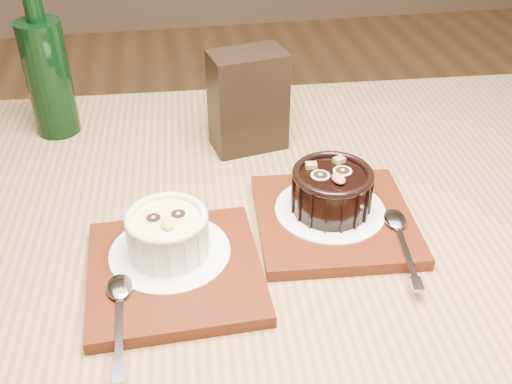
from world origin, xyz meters
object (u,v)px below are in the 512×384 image
table (247,297)px  tray_right (334,220)px  ramekin_dark (332,189)px  condiment_stand (248,101)px  green_bottle (48,74)px  ramekin_white (168,232)px  tray_left (175,272)px

table → tray_right: (0.11, 0.01, 0.10)m
ramekin_dark → condiment_stand: size_ratio=0.67×
green_bottle → tray_right: bearing=-40.2°
tray_right → condiment_stand: condiment_stand is taller
ramekin_white → tray_right: ramekin_white is taller
table → condiment_stand: 0.27m
tray_left → green_bottle: (-0.15, 0.35, 0.08)m
ramekin_dark → green_bottle: green_bottle is taller
table → ramekin_white: ramekin_white is taller
ramekin_white → ramekin_dark: ramekin_dark is taller
green_bottle → tray_left: bearing=-66.4°
table → green_bottle: size_ratio=5.30×
table → green_bottle: bearing=128.2°
tray_right → green_bottle: 0.45m
table → ramekin_white: 0.16m
ramekin_dark → condiment_stand: (-0.07, 0.19, 0.02)m
tray_right → condiment_stand: size_ratio=1.29×
condiment_stand → ramekin_white: bearing=-117.8°
condiment_stand → green_bottle: bearing=161.6°
tray_left → green_bottle: green_bottle is taller
tray_left → tray_right: size_ratio=1.00×
condiment_stand → table: bearing=-99.6°
tray_left → ramekin_dark: 0.20m
table → ramekin_white: (-0.09, -0.02, 0.13)m
ramekin_dark → green_bottle: size_ratio=0.40×
tray_left → table: bearing=29.3°
tray_left → ramekin_dark: size_ratio=1.92×
table → green_bottle: green_bottle is taller
condiment_stand → tray_left: bearing=-115.0°
tray_left → condiment_stand: condiment_stand is taller
table → tray_left: bearing=-150.7°
ramekin_white → condiment_stand: condiment_stand is taller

